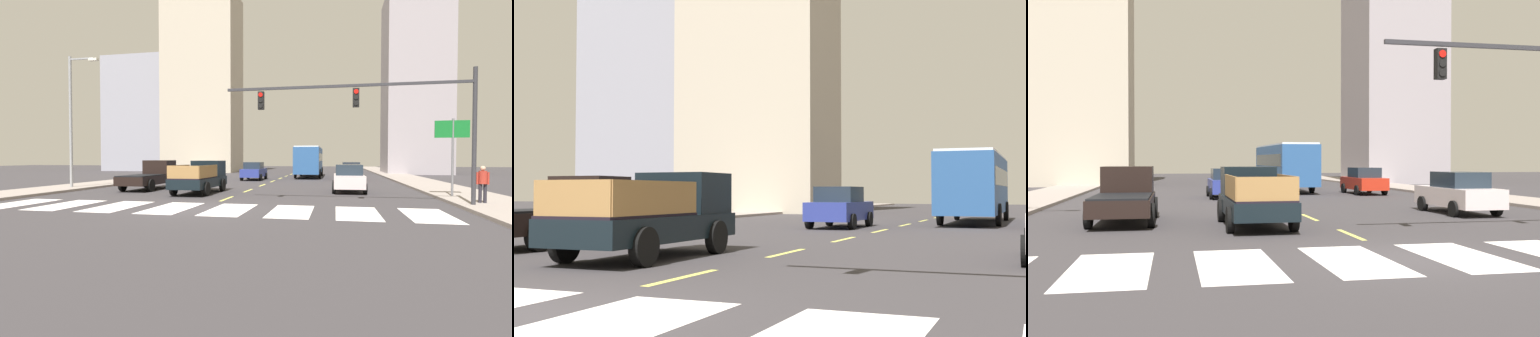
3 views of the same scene
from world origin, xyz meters
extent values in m
cube|color=gray|center=(-12.58, 18.00, 0.07)|extent=(3.66, 110.00, 0.15)
cube|color=silver|center=(1.28, 0.00, 0.00)|extent=(1.64, 3.81, 0.01)
cube|color=#D6D256|center=(0.00, 4.00, 0.00)|extent=(0.16, 2.40, 0.01)
cube|color=#D6D256|center=(0.00, 9.00, 0.00)|extent=(0.16, 2.40, 0.01)
cube|color=#D6D256|center=(0.00, 14.00, 0.00)|extent=(0.16, 2.40, 0.01)
cube|color=#D6D256|center=(0.00, 19.00, 0.00)|extent=(0.16, 2.40, 0.01)
cube|color=#D6D256|center=(0.00, 24.00, 0.00)|extent=(0.16, 2.40, 0.01)
cube|color=#D6D256|center=(0.00, 29.00, 0.00)|extent=(0.16, 2.40, 0.01)
cube|color=#D6D256|center=(0.00, 34.00, 0.00)|extent=(0.16, 2.40, 0.01)
cube|color=#D6D256|center=(0.00, 39.00, 0.00)|extent=(0.16, 2.40, 0.01)
cube|color=black|center=(-2.47, 6.61, 0.68)|extent=(1.96, 5.20, 0.56)
cube|color=black|center=(-2.47, 8.31, 1.46)|extent=(1.84, 1.60, 1.00)
cube|color=#19232D|center=(-2.47, 8.75, 1.64)|extent=(1.72, 0.08, 0.56)
cube|color=black|center=(-2.47, 5.66, 0.99)|extent=(1.84, 3.30, 0.06)
cylinder|color=black|center=(-3.45, 8.17, 0.40)|extent=(0.22, 0.80, 0.80)
cylinder|color=black|center=(-1.49, 8.17, 0.40)|extent=(0.22, 0.80, 0.80)
cylinder|color=black|center=(-3.45, 5.05, 0.40)|extent=(0.22, 0.80, 0.80)
cylinder|color=black|center=(-1.49, 5.05, 0.40)|extent=(0.22, 0.80, 0.80)
cube|color=olive|center=(-3.37, 5.66, 1.37)|extent=(0.06, 3.17, 0.70)
cube|color=olive|center=(-1.57, 5.66, 1.37)|extent=(0.06, 3.17, 0.70)
cube|color=olive|center=(-2.47, 4.08, 1.37)|extent=(1.80, 0.06, 0.70)
cube|color=black|center=(-6.80, 8.49, 0.68)|extent=(1.96, 5.20, 0.56)
cube|color=black|center=(-6.80, 10.19, 1.46)|extent=(1.84, 1.60, 1.00)
cube|color=#19232D|center=(-6.80, 10.63, 1.64)|extent=(1.72, 0.08, 0.56)
cube|color=black|center=(-6.80, 7.54, 0.99)|extent=(1.84, 3.30, 0.06)
cylinder|color=black|center=(-7.78, 10.05, 0.40)|extent=(0.22, 0.80, 0.80)
cylinder|color=black|center=(-5.82, 10.05, 0.40)|extent=(0.22, 0.80, 0.80)
cylinder|color=black|center=(-5.82, 6.93, 0.40)|extent=(0.22, 0.80, 0.80)
cube|color=#28528E|center=(2.76, 27.28, 1.85)|extent=(2.50, 10.80, 2.70)
cube|color=#19232D|center=(2.76, 27.28, 2.20)|extent=(2.52, 9.94, 0.80)
cube|color=silver|center=(2.76, 27.28, 3.26)|extent=(2.40, 10.37, 0.12)
cylinder|color=black|center=(1.51, 30.63, 0.50)|extent=(0.22, 1.00, 1.00)
cylinder|color=black|center=(4.01, 30.63, 0.50)|extent=(0.22, 1.00, 1.00)
cylinder|color=black|center=(1.51, 24.31, 0.50)|extent=(0.22, 1.00, 1.00)
cylinder|color=black|center=(4.01, 24.31, 0.50)|extent=(0.22, 1.00, 1.00)
cube|color=navy|center=(-2.11, 20.77, 0.70)|extent=(1.80, 4.40, 0.76)
cube|color=#1E2833|center=(-2.11, 20.62, 1.40)|extent=(1.58, 2.11, 0.64)
cylinder|color=black|center=(-3.01, 22.13, 0.32)|extent=(0.22, 0.64, 0.64)
cylinder|color=black|center=(-1.21, 22.13, 0.32)|extent=(0.22, 0.64, 0.64)
cylinder|color=black|center=(-3.01, 19.40, 0.32)|extent=(0.22, 0.64, 0.64)
cylinder|color=black|center=(-1.21, 19.40, 0.32)|extent=(0.22, 0.64, 0.64)
cube|color=#B6AA96|center=(-14.07, 39.83, 13.17)|extent=(10.68, 7.47, 26.34)
cube|color=#90919F|center=(-25.99, 44.42, 9.26)|extent=(10.96, 9.10, 18.52)
camera|label=1|loc=(5.55, -15.16, 2.16)|focal=26.73mm
camera|label=2|loc=(5.79, -6.02, 1.48)|focal=46.15mm
camera|label=3|loc=(-5.15, -11.48, 2.20)|focal=38.69mm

